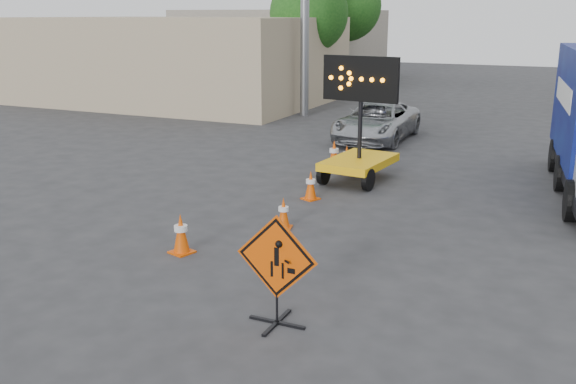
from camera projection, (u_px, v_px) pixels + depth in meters
The scene contains 13 objects.
ground at pixel (223, 327), 8.82m from camera, with size 100.00×100.00×0.00m, color #2D2D30.
storefront_left_near at pixel (180, 59), 31.41m from camera, with size 14.00×10.00×4.00m, color tan.
storefront_left_far at pixel (282, 43), 44.02m from camera, with size 12.00×10.00×4.40m, color gray.
tree_left_near at pixel (309, 14), 30.18m from camera, with size 3.71×3.71×6.03m.
tree_left_far at pixel (346, 6), 37.47m from camera, with size 4.10×4.10×6.66m.
construction_sign at pixel (277, 268), 8.70m from camera, with size 1.20×0.85×1.59m.
arrow_board at pixel (359, 154), 16.37m from camera, with size 2.00×2.36×3.17m.
pickup_truck at pixel (377, 122), 21.70m from camera, with size 2.11×4.58×1.27m, color #A6A8AD.
cone_a at pixel (181, 233), 11.47m from camera, with size 0.47×0.47×0.74m.
cone_b at pixel (284, 213), 12.83m from camera, with size 0.39×0.39×0.64m.
cone_c at pixel (311, 185), 14.82m from camera, with size 0.45×0.45×0.68m.
cone_d at pixel (347, 156), 17.89m from camera, with size 0.35×0.35×0.64m.
cone_e at pixel (334, 154), 17.83m from camera, with size 0.53×0.53×0.79m.
Camera 1 is at (4.14, -6.90, 4.16)m, focal length 40.00 mm.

